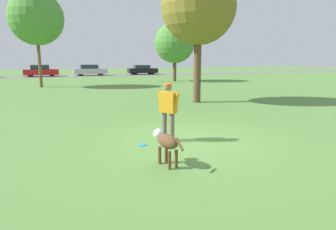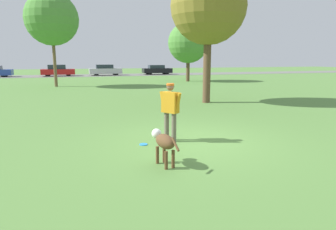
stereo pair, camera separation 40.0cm
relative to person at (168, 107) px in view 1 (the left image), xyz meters
The scene contains 11 objects.
ground_plane 1.10m from the person, 26.54° to the right, with size 120.00×120.00×0.00m, color #56843D.
far_road_strip 33.28m from the person, 89.10° to the left, with size 120.00×6.00×0.01m.
person is the anchor object (origin of this frame).
dog 1.92m from the person, 111.38° to the right, with size 0.42×1.06×0.71m.
frisbee 1.22m from the person, 168.44° to the right, with size 0.22×0.22×0.02m.
tree_near_right 8.33m from the person, 58.53° to the left, with size 3.67×3.67×6.52m.
tree_far_right 21.84m from the person, 68.20° to the left, with size 3.88×3.88×5.63m.
tree_far_left 18.77m from the person, 102.55° to the left, with size 4.04×4.04×7.21m.
parked_car_red 33.23m from the person, 98.00° to the left, with size 4.05×1.88×1.43m.
parked_car_silver 33.03m from the person, 87.81° to the left, with size 4.21×1.75×1.41m.
parked_car_black 34.14m from the person, 75.88° to the left, with size 4.03×1.91×1.31m.
Camera 1 is at (-3.25, -7.15, 2.22)m, focal length 32.00 mm.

